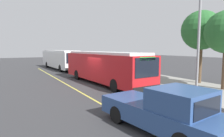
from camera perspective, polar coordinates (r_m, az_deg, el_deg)
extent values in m
plane|color=#38383A|center=(17.40, -4.48, -4.95)|extent=(120.00, 120.00, 0.00)
cube|color=gray|center=(20.58, 10.90, -3.13)|extent=(44.00, 6.40, 0.15)
cube|color=#E0D64C|center=(16.62, -11.42, -5.55)|extent=(36.00, 0.14, 0.01)
cube|color=red|center=(18.17, -2.48, 0.47)|extent=(11.89, 3.28, 2.40)
cube|color=silver|center=(18.09, -2.50, 4.57)|extent=(10.94, 2.97, 0.20)
cube|color=black|center=(13.39, 10.33, 0.28)|extent=(0.18, 2.17, 1.34)
cube|color=black|center=(18.82, 0.91, 1.54)|extent=(10.33, 0.69, 1.06)
cube|color=white|center=(18.97, 0.91, -2.28)|extent=(11.15, 0.73, 0.28)
cube|color=#26D83F|center=(13.35, 10.39, 2.80)|extent=(0.12, 1.40, 0.24)
cube|color=black|center=(13.60, 10.26, -5.82)|extent=(0.24, 2.50, 0.36)
cylinder|color=black|center=(16.02, 7.76, -4.11)|extent=(1.02, 0.34, 1.00)
cylinder|color=black|center=(14.65, 0.84, -5.00)|extent=(1.02, 0.34, 1.00)
cylinder|color=black|center=(21.91, -4.51, -1.38)|extent=(1.02, 0.34, 1.00)
cylinder|color=black|center=(20.92, -10.09, -1.79)|extent=(1.02, 0.34, 1.00)
cube|color=white|center=(31.94, -14.90, 2.62)|extent=(12.05, 3.24, 2.40)
cube|color=silver|center=(31.90, -14.96, 4.96)|extent=(11.09, 2.93, 0.20)
cube|color=black|center=(26.29, -10.97, 2.99)|extent=(0.17, 2.17, 1.34)
cube|color=black|center=(32.34, -12.73, 3.23)|extent=(10.48, 0.65, 1.06)
cube|color=#197259|center=(32.42, -12.67, 0.99)|extent=(11.31, 0.69, 0.28)
cube|color=#26D83F|center=(26.26, -10.99, 4.27)|extent=(0.11, 1.40, 0.24)
cube|color=black|center=(26.39, -10.89, -0.16)|extent=(0.22, 2.50, 0.36)
cylinder|color=black|center=(28.94, -10.44, 0.32)|extent=(1.01, 0.34, 1.00)
cylinder|color=black|center=(28.16, -14.80, 0.07)|extent=(1.01, 0.34, 1.00)
cylinder|color=black|center=(35.76, -14.83, 1.27)|extent=(1.01, 0.34, 1.00)
cylinder|color=black|center=(35.13, -18.42, 1.09)|extent=(1.01, 0.34, 1.00)
cube|color=#2D4C84|center=(8.19, 13.81, -12.77)|extent=(5.60, 2.65, 0.75)
cube|color=#2D4C84|center=(7.43, 19.61, -8.65)|extent=(2.11, 2.12, 0.80)
cube|color=black|center=(6.97, 26.19, -10.30)|extent=(0.23, 1.59, 0.60)
cylinder|color=black|center=(8.15, 27.45, -15.57)|extent=(0.78, 0.33, 0.76)
cylinder|color=black|center=(9.95, 9.89, -11.09)|extent=(0.78, 0.33, 0.76)
cylinder|color=black|center=(8.80, 1.50, -13.30)|extent=(0.78, 0.33, 0.76)
cylinder|color=#333338|center=(20.53, 10.33, 0.44)|extent=(0.10, 0.10, 2.40)
cylinder|color=#333338|center=(19.74, 7.42, 0.27)|extent=(0.10, 0.10, 2.40)
cylinder|color=#333338|center=(22.59, 6.14, 1.00)|extent=(0.10, 0.10, 2.40)
cylinder|color=#333338|center=(21.87, 3.36, 0.86)|extent=(0.10, 0.10, 2.40)
cube|color=#333338|center=(21.09, 6.78, 4.02)|extent=(2.90, 1.60, 0.08)
cube|color=#4C606B|center=(21.55, 8.14, 0.73)|extent=(2.47, 0.04, 2.16)
cube|color=navy|center=(22.23, 4.77, 0.81)|extent=(0.06, 1.11, 1.82)
cube|color=brown|center=(21.10, 6.91, -1.41)|extent=(1.60, 0.44, 0.06)
cube|color=brown|center=(21.21, 7.44, -0.61)|extent=(1.60, 0.05, 0.44)
cube|color=#333338|center=(21.71, 5.79, -1.79)|extent=(0.08, 0.40, 0.45)
cube|color=#333338|center=(20.56, 8.08, -2.25)|extent=(0.08, 0.40, 0.45)
cylinder|color=#333338|center=(18.10, 8.04, 0.39)|extent=(0.07, 0.07, 2.80)
cube|color=white|center=(18.02, 8.04, 3.87)|extent=(0.44, 0.03, 0.56)
cube|color=red|center=(18.01, 8.00, 3.87)|extent=(0.40, 0.01, 0.16)
cylinder|color=#282D47|center=(18.78, 9.05, -2.42)|extent=(0.14, 0.14, 0.85)
cylinder|color=#282D47|center=(18.68, 8.61, -2.46)|extent=(0.14, 0.14, 0.85)
cube|color=#265999|center=(18.64, 8.87, -0.20)|extent=(0.24, 0.40, 0.62)
sphere|color=tan|center=(18.60, 8.89, 1.08)|extent=(0.22, 0.22, 0.22)
cylinder|color=brown|center=(19.37, 24.27, 1.21)|extent=(0.36, 0.36, 3.42)
sphere|color=#28662D|center=(19.38, 24.65, 10.14)|extent=(3.48, 3.48, 3.48)
cylinder|color=gray|center=(13.59, 23.91, 5.73)|extent=(0.16, 0.16, 6.40)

